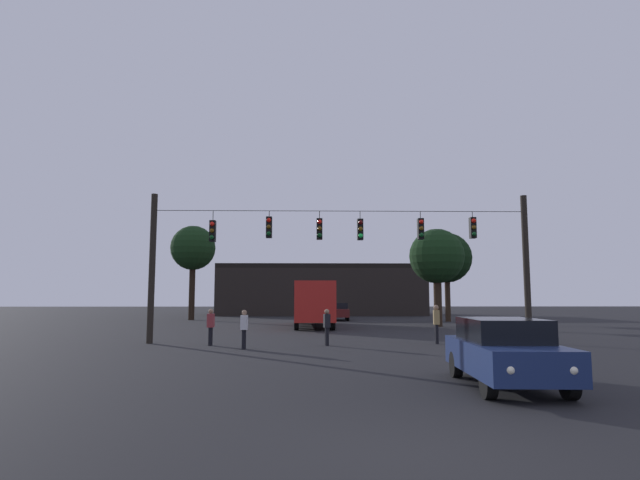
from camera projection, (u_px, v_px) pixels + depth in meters
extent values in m
plane|color=black|center=(333.00, 331.00, 30.78)|extent=(168.00, 168.00, 0.00)
cylinder|color=black|center=(152.00, 268.00, 23.05)|extent=(0.28, 0.28, 6.63)
cylinder|color=black|center=(526.00, 268.00, 23.41)|extent=(0.28, 0.28, 6.63)
cylinder|color=black|center=(340.00, 211.00, 23.51)|extent=(16.76, 0.02, 0.02)
cylinder|color=black|center=(213.00, 216.00, 23.36)|extent=(0.03, 0.03, 0.44)
cube|color=black|center=(213.00, 231.00, 23.29)|extent=(0.26, 0.32, 0.95)
sphere|color=red|center=(212.00, 224.00, 23.14)|extent=(0.20, 0.20, 0.20)
sphere|color=#5B3D0C|center=(212.00, 231.00, 23.11)|extent=(0.20, 0.20, 0.20)
sphere|color=#0C4219|center=(212.00, 237.00, 23.08)|extent=(0.20, 0.20, 0.20)
cylinder|color=black|center=(269.00, 214.00, 23.43)|extent=(0.03, 0.03, 0.27)
cube|color=black|center=(269.00, 227.00, 23.36)|extent=(0.26, 0.32, 0.95)
sphere|color=red|center=(269.00, 220.00, 23.22)|extent=(0.20, 0.20, 0.20)
sphere|color=#5B3D0C|center=(269.00, 227.00, 23.18)|extent=(0.20, 0.20, 0.20)
sphere|color=#0C4219|center=(269.00, 233.00, 23.15)|extent=(0.20, 0.20, 0.20)
cylinder|color=black|center=(319.00, 215.00, 23.47)|extent=(0.03, 0.03, 0.34)
cube|color=black|center=(319.00, 229.00, 23.40)|extent=(0.26, 0.32, 0.95)
sphere|color=red|center=(320.00, 222.00, 23.26)|extent=(0.20, 0.20, 0.20)
sphere|color=#5B3D0C|center=(320.00, 228.00, 23.22)|extent=(0.20, 0.20, 0.20)
sphere|color=#0C4219|center=(320.00, 235.00, 23.19)|extent=(0.20, 0.20, 0.20)
cylinder|color=black|center=(360.00, 215.00, 23.51)|extent=(0.03, 0.03, 0.35)
cube|color=black|center=(360.00, 229.00, 23.44)|extent=(0.26, 0.32, 0.95)
sphere|color=#510A0A|center=(361.00, 222.00, 23.29)|extent=(0.20, 0.20, 0.20)
sphere|color=#5B3D0C|center=(361.00, 229.00, 23.26)|extent=(0.20, 0.20, 0.20)
sphere|color=#1EE04C|center=(361.00, 236.00, 23.23)|extent=(0.20, 0.20, 0.20)
cylinder|color=black|center=(420.00, 215.00, 23.57)|extent=(0.03, 0.03, 0.32)
cube|color=black|center=(421.00, 229.00, 23.50)|extent=(0.26, 0.32, 0.95)
sphere|color=red|center=(421.00, 222.00, 23.36)|extent=(0.20, 0.20, 0.20)
sphere|color=#5B3D0C|center=(421.00, 228.00, 23.32)|extent=(0.20, 0.20, 0.20)
sphere|color=#0C4219|center=(422.00, 235.00, 23.29)|extent=(0.20, 0.20, 0.20)
cylinder|color=black|center=(472.00, 215.00, 23.63)|extent=(0.03, 0.03, 0.26)
cube|color=black|center=(473.00, 228.00, 23.56)|extent=(0.26, 0.32, 0.95)
sphere|color=red|center=(474.00, 221.00, 23.41)|extent=(0.20, 0.20, 0.20)
sphere|color=#5B3D0C|center=(474.00, 227.00, 23.38)|extent=(0.20, 0.20, 0.20)
sphere|color=#0C4219|center=(474.00, 234.00, 23.35)|extent=(0.20, 0.20, 0.20)
cube|color=#B21E19|center=(313.00, 301.00, 36.20)|extent=(2.74, 11.05, 2.50)
cube|color=black|center=(313.00, 292.00, 36.26)|extent=(2.77, 10.39, 0.70)
cylinder|color=black|center=(297.00, 317.00, 39.94)|extent=(0.30, 1.01, 1.00)
cylinder|color=black|center=(325.00, 317.00, 40.04)|extent=(0.30, 1.01, 1.00)
cylinder|color=black|center=(297.00, 321.00, 33.83)|extent=(0.30, 1.01, 1.00)
cylinder|color=black|center=(331.00, 320.00, 33.92)|extent=(0.30, 1.01, 1.00)
cylinder|color=black|center=(296.00, 322.00, 31.86)|extent=(0.30, 1.01, 1.00)
cylinder|color=black|center=(333.00, 322.00, 31.96)|extent=(0.30, 1.01, 1.00)
cube|color=beige|center=(311.00, 293.00, 39.54)|extent=(2.58, 0.86, 0.56)
cube|color=beige|center=(314.00, 292.00, 33.53)|extent=(2.58, 0.86, 0.56)
cube|color=navy|center=(505.00, 357.00, 11.71)|extent=(2.04, 4.39, 0.68)
cube|color=black|center=(502.00, 330.00, 11.92)|extent=(1.71, 2.41, 0.52)
cylinder|color=black|center=(569.00, 383.00, 10.24)|extent=(0.26, 0.65, 0.64)
cylinder|color=black|center=(488.00, 383.00, 10.29)|extent=(0.26, 0.65, 0.64)
cylinder|color=black|center=(519.00, 365.00, 13.06)|extent=(0.26, 0.65, 0.64)
cylinder|color=black|center=(456.00, 364.00, 13.11)|extent=(0.26, 0.65, 0.64)
sphere|color=white|center=(573.00, 370.00, 9.60)|extent=(0.18, 0.18, 0.18)
sphere|color=white|center=(510.00, 370.00, 9.64)|extent=(0.18, 0.18, 0.18)
cube|color=#511919|center=(338.00, 313.00, 45.63)|extent=(1.88, 4.33, 0.68)
cube|color=black|center=(338.00, 306.00, 45.54)|extent=(1.63, 2.35, 0.52)
cylinder|color=black|center=(329.00, 316.00, 47.00)|extent=(0.23, 0.64, 0.64)
cylinder|color=black|center=(346.00, 316.00, 47.00)|extent=(0.23, 0.64, 0.64)
cylinder|color=black|center=(329.00, 317.00, 44.18)|extent=(0.23, 0.64, 0.64)
cylinder|color=black|center=(348.00, 317.00, 44.18)|extent=(0.23, 0.64, 0.64)
sphere|color=white|center=(331.00, 312.00, 47.71)|extent=(0.18, 0.18, 0.18)
sphere|color=white|center=(343.00, 312.00, 47.72)|extent=(0.18, 0.18, 0.18)
cylinder|color=black|center=(437.00, 334.00, 22.46)|extent=(0.14, 0.14, 0.83)
cylinder|color=black|center=(437.00, 334.00, 22.62)|extent=(0.14, 0.14, 0.83)
cube|color=#997F4C|center=(436.00, 317.00, 22.62)|extent=(0.28, 0.39, 0.62)
sphere|color=#8C6B51|center=(436.00, 308.00, 22.67)|extent=(0.22, 0.22, 0.22)
cylinder|color=black|center=(244.00, 339.00, 20.32)|extent=(0.14, 0.14, 0.75)
cylinder|color=black|center=(244.00, 340.00, 20.16)|extent=(0.14, 0.14, 0.75)
cube|color=silver|center=(244.00, 322.00, 20.31)|extent=(0.26, 0.37, 0.56)
sphere|color=#8C6B51|center=(244.00, 313.00, 20.35)|extent=(0.20, 0.20, 0.20)
cylinder|color=black|center=(327.00, 336.00, 21.75)|extent=(0.14, 0.14, 0.75)
cylinder|color=black|center=(327.00, 337.00, 21.59)|extent=(0.14, 0.14, 0.75)
cube|color=black|center=(327.00, 321.00, 21.74)|extent=(0.29, 0.39, 0.56)
sphere|color=#8C6B51|center=(327.00, 312.00, 21.78)|extent=(0.20, 0.20, 0.20)
cylinder|color=black|center=(210.00, 337.00, 21.66)|extent=(0.14, 0.14, 0.75)
cylinder|color=black|center=(211.00, 336.00, 21.82)|extent=(0.14, 0.14, 0.75)
cube|color=maroon|center=(211.00, 321.00, 21.81)|extent=(0.27, 0.38, 0.56)
sphere|color=#8C6B51|center=(211.00, 311.00, 21.85)|extent=(0.20, 0.20, 0.20)
cube|color=black|center=(321.00, 292.00, 61.27)|extent=(23.00, 11.49, 5.15)
cube|color=black|center=(321.00, 268.00, 61.58)|extent=(23.00, 11.49, 0.50)
cylinder|color=#2D2116|center=(448.00, 298.00, 43.38)|extent=(0.45, 0.45, 3.86)
sphere|color=black|center=(447.00, 258.00, 43.75)|extent=(4.19, 4.19, 4.19)
cylinder|color=#2D2116|center=(438.00, 301.00, 35.92)|extent=(0.55, 0.55, 3.54)
sphere|color=black|center=(437.00, 256.00, 36.26)|extent=(3.81, 3.81, 3.81)
cylinder|color=black|center=(192.00, 291.00, 46.50)|extent=(0.53, 0.53, 5.05)
sphere|color=black|center=(193.00, 248.00, 46.93)|extent=(4.00, 4.00, 4.00)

